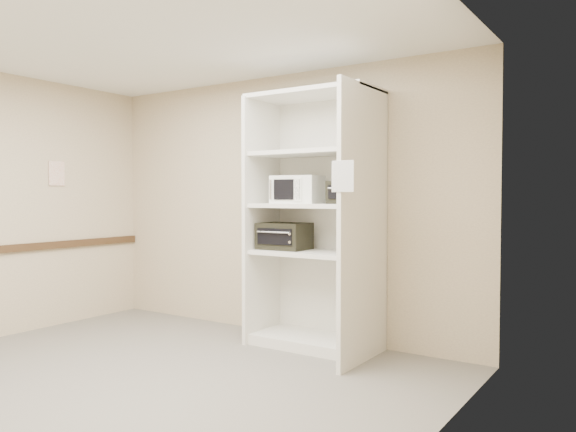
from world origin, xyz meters
The scene contains 10 objects.
floor centered at (0.00, 0.00, 0.00)m, with size 4.50×4.00×0.01m, color #666359.
ceiling centered at (0.00, 0.00, 2.70)m, with size 4.50×4.00×0.01m, color white.
wall_back centered at (0.00, 2.00, 1.35)m, with size 4.50×0.02×2.70m, color beige.
wall_right centered at (2.25, 0.00, 1.35)m, with size 0.02×4.00×2.70m, color beige.
shelving_unit centered at (0.67, 1.70, 1.13)m, with size 1.24×0.92×2.42m.
microwave centered at (0.43, 1.70, 1.50)m, with size 0.44×0.34×0.27m, color white.
toaster_oven_upper centered at (1.00, 1.70, 1.47)m, with size 0.36×0.27×0.21m, color black.
toaster_oven_lower centered at (0.29, 1.69, 1.05)m, with size 0.47×0.35×0.26m, color black.
paper_sign centered at (1.26, 1.07, 1.60)m, with size 0.19×0.01×0.24m, color white.
wall_poster centered at (-2.24, 0.91, 1.69)m, with size 0.01×0.19×0.27m, color white.
Camera 1 is at (3.35, -2.85, 1.44)m, focal length 35.00 mm.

